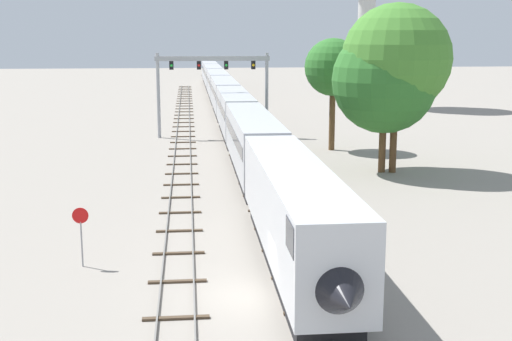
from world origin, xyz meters
The scene contains 9 objects.
ground_plane centered at (0.00, 0.00, 0.00)m, with size 400.00×400.00×0.00m, color gray.
track_main centered at (2.00, 60.00, 0.07)m, with size 2.60×200.00×0.16m.
track_near centered at (-3.50, 40.00, 0.07)m, with size 2.60×160.00×0.16m.
passenger_train centered at (2.00, 66.40, 2.61)m, with size 3.04×145.30×4.80m.
signal_gantry centered at (-0.25, 45.78, 6.49)m, with size 12.10×0.49×8.93m.
stop_sign centered at (-8.00, 4.60, 1.87)m, with size 0.76×0.08×2.88m.
trackside_tree_left centered at (12.42, 25.34, 7.28)m, with size 8.27×8.27×11.43m.
trackside_tree_mid centered at (13.25, 25.18, 8.96)m, with size 8.53×8.53×13.25m.
trackside_tree_right centered at (10.63, 36.24, 7.76)m, with size 5.37×5.37×10.51m.
Camera 1 is at (-2.86, -26.93, 10.82)m, focal length 47.91 mm.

